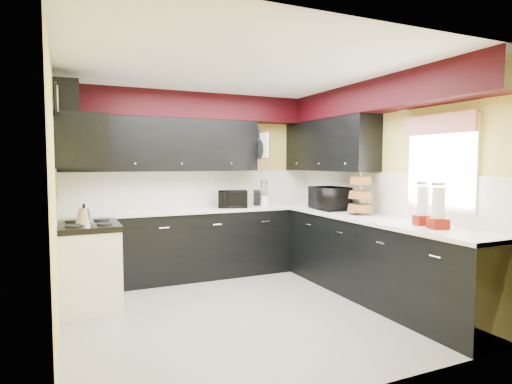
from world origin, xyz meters
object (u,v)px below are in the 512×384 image
microwave (330,198)px  knife_block (257,198)px  toaster_oven (233,199)px  kettle (84,216)px  utensil_crock (264,200)px

microwave → knife_block: (-0.66, 0.90, -0.05)m
toaster_oven → kettle: (-1.95, -0.68, -0.05)m
knife_block → utensil_crock: bearing=17.1°
kettle → toaster_oven: bearing=19.1°
utensil_crock → kettle: size_ratio=0.76×
toaster_oven → kettle: 2.06m
knife_block → kettle: 2.50m
microwave → knife_block: 1.11m
toaster_oven → utensil_crock: bearing=29.8°
knife_block → kettle: knife_block is taller
toaster_oven → knife_block: toaster_oven is taller
toaster_oven → utensil_crock: (0.53, 0.10, -0.05)m
kettle → utensil_crock: bearing=17.3°
microwave → knife_block: size_ratio=2.59×
microwave → toaster_oven: bearing=57.4°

